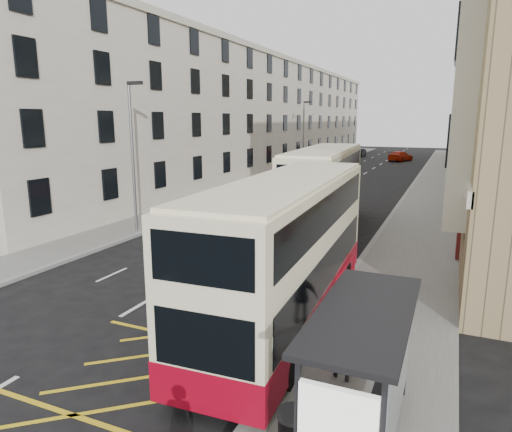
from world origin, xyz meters
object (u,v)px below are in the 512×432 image
at_px(bus_shelter, 367,357).
at_px(car_dark, 360,153).
at_px(street_lamp_near, 133,149).
at_px(pedestrian_far, 352,303).
at_px(car_silver, 347,159).
at_px(street_lamp_far, 304,133).
at_px(pedestrian_mid, 352,341).
at_px(double_decker_front, 288,250).
at_px(white_van, 313,169).
at_px(car_red, 400,156).
at_px(double_decker_rear, 324,189).

height_order(bus_shelter, car_dark, bus_shelter).
bearing_deg(street_lamp_near, bus_shelter, -40.14).
relative_size(pedestrian_far, car_silver, 0.38).
height_order(street_lamp_far, pedestrian_mid, street_lamp_far).
xyz_separation_m(bus_shelter, street_lamp_far, (-14.69, 42.39, 2.50)).
distance_m(double_decker_front, car_dark, 65.78).
distance_m(white_van, car_red, 22.89).
bearing_deg(car_red, white_van, 92.23).
distance_m(pedestrian_mid, car_red, 61.89).
distance_m(double_decker_front, car_silver, 51.27).
xyz_separation_m(street_lamp_near, car_silver, (2.18, 43.30, -3.86)).
bearing_deg(pedestrian_mid, street_lamp_far, 79.06).
distance_m(bus_shelter, street_lamp_far, 44.94).
bearing_deg(street_lamp_near, pedestrian_mid, -35.15).
bearing_deg(double_decker_front, street_lamp_near, 145.35).
bearing_deg(car_red, street_lamp_far, 89.60).
bearing_deg(double_decker_rear, bus_shelter, -77.23).
xyz_separation_m(double_decker_rear, pedestrian_mid, (4.73, -14.74, -1.30)).
bearing_deg(street_lamp_near, car_silver, 87.12).
relative_size(bus_shelter, car_dark, 1.09).
bearing_deg(double_decker_rear, pedestrian_mid, -77.00).
relative_size(bus_shelter, white_van, 0.86).
height_order(pedestrian_mid, pedestrian_far, pedestrian_mid).
bearing_deg(pedestrian_far, car_silver, -66.23).
xyz_separation_m(bus_shelter, car_red, (-6.41, 64.21, -1.40)).
relative_size(bus_shelter, street_lamp_far, 0.53).
bearing_deg(car_silver, white_van, -115.96).
relative_size(white_van, car_silver, 1.09).
bearing_deg(double_decker_rear, street_lamp_near, -156.71).
bearing_deg(car_dark, pedestrian_far, -78.54).
xyz_separation_m(double_decker_front, car_dark, (-10.20, 64.97, -1.66)).
distance_m(street_lamp_near, double_decker_rear, 10.69).
distance_m(bus_shelter, pedestrian_far, 5.24).
bearing_deg(bus_shelter, white_van, 107.69).
bearing_deg(car_red, double_decker_rear, 111.53).
bearing_deg(double_decker_front, car_dark, 96.40).
distance_m(double_decker_front, white_van, 38.60).
relative_size(street_lamp_far, pedestrian_far, 4.63).
bearing_deg(pedestrian_far, car_dark, -68.08).
relative_size(car_dark, car_red, 0.76).
distance_m(pedestrian_mid, pedestrian_far, 2.44).
height_order(street_lamp_near, double_decker_front, street_lamp_near).
relative_size(pedestrian_far, car_dark, 0.44).
xyz_separation_m(car_silver, car_dark, (-1.03, 14.54, -0.13)).
relative_size(street_lamp_near, car_dark, 2.06).
height_order(pedestrian_far, car_red, pedestrian_far).
xyz_separation_m(street_lamp_far, car_silver, (2.18, 13.30, -3.86)).
height_order(bus_shelter, car_red, bus_shelter).
xyz_separation_m(white_van, car_dark, (0.00, 27.78, -0.04)).
bearing_deg(pedestrian_mid, car_silver, 72.24).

